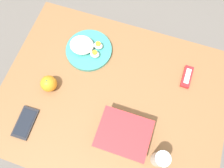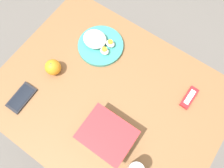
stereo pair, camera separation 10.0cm
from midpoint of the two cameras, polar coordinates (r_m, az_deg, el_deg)
ground_plane at (r=1.77m, az=1.21°, el=-10.88°), size 10.00×10.00×0.00m
table at (r=1.11m, az=1.90°, el=-5.12°), size 1.04×0.81×0.77m
food_container at (r=0.93m, az=1.86°, el=-13.85°), size 0.21×0.17×0.10m
orange_fruit at (r=1.05m, az=-12.58°, el=3.94°), size 0.08×0.08×0.08m
rice_plate at (r=1.10m, az=-0.78°, el=10.22°), size 0.23×0.23×0.06m
candy_bar at (r=1.08m, az=22.03°, el=-3.66°), size 0.04×0.11×0.02m
cell_phone at (r=1.07m, az=-20.16°, el=-3.72°), size 0.08×0.14×0.01m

